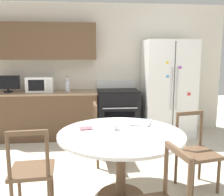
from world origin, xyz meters
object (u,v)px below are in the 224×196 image
oven_range (118,113)px  microwave (41,84)px  dining_chair_far (106,135)px  counter_bottle (68,86)px  dining_chair_left (32,171)px  dining_chair_right (196,153)px  candle_glass (114,126)px  refrigerator (168,89)px  countertop_tv (8,83)px

oven_range → microwave: 1.58m
microwave → dining_chair_far: microwave is taller
counter_bottle → dining_chair_far: counter_bottle is taller
counter_bottle → dining_chair_left: size_ratio=0.32×
counter_bottle → dining_chair_left: bearing=-94.4°
microwave → dining_chair_right: size_ratio=0.55×
dining_chair_right → candle_glass: bearing=-10.9°
dining_chair_right → refrigerator: bearing=-109.7°
refrigerator → countertop_tv: 3.05m
oven_range → counter_bottle: bearing=-179.7°
microwave → dining_chair_far: bearing=-48.8°
refrigerator → dining_chair_right: 2.10m
microwave → dining_chair_left: (0.32, -2.41, -0.61)m
microwave → dining_chair_right: 3.07m
oven_range → refrigerator: bearing=-2.2°
countertop_tv → counter_bottle: 1.10m
microwave → candle_glass: size_ratio=5.61×
countertop_tv → dining_chair_far: 2.26m
countertop_tv → candle_glass: countertop_tv is taller
refrigerator → counter_bottle: bearing=179.0°
microwave → counter_bottle: size_ratio=1.71×
dining_chair_right → counter_bottle: bearing=-62.7°
dining_chair_left → dining_chair_far: bearing=48.9°
oven_range → countertop_tv: 2.15m
dining_chair_right → oven_range: bearing=-82.9°
refrigerator → dining_chair_left: refrigerator is taller
countertop_tv → dining_chair_left: 2.63m
dining_chair_far → counter_bottle: bearing=-155.8°
microwave → oven_range: bearing=-1.7°
oven_range → dining_chair_right: (0.69, -2.06, -0.03)m
refrigerator → candle_glass: 2.40m
dining_chair_far → countertop_tv: bearing=-129.2°
counter_bottle → dining_chair_left: counter_bottle is taller
refrigerator → oven_range: (-0.98, 0.04, -0.46)m
oven_range → dining_chair_left: (-1.14, -2.36, -0.03)m
refrigerator → dining_chair_far: size_ratio=2.07×
oven_range → dining_chair_far: 1.31m
dining_chair_right → dining_chair_left: 1.86m
refrigerator → dining_chair_right: size_ratio=2.07×
refrigerator → microwave: (-2.45, 0.08, 0.11)m
microwave → countertop_tv: 0.60m
countertop_tv → counter_bottle: (1.10, -0.02, -0.06)m
oven_range → dining_chair_far: bearing=-104.1°
countertop_tv → counter_bottle: bearing=-1.1°
refrigerator → counter_bottle: (-1.94, 0.03, 0.08)m
countertop_tv → candle_glass: bearing=-49.6°
dining_chair_left → microwave: bearing=93.5°
dining_chair_far → dining_chair_left: size_ratio=1.00×
dining_chair_far → candle_glass: dining_chair_far is taller
microwave → dining_chair_right: (2.16, -2.10, -0.61)m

